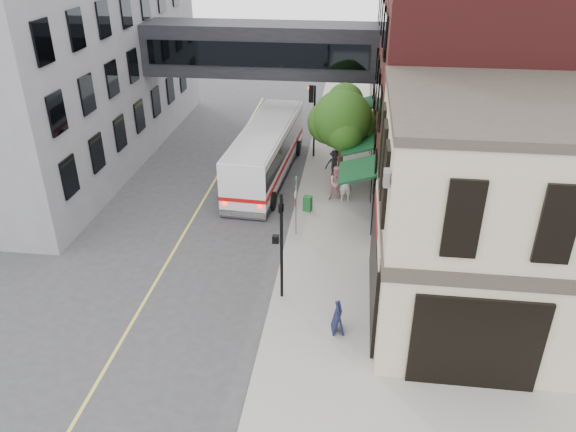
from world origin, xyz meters
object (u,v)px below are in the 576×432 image
(bus, at_px, (266,150))
(newspaper_box, at_px, (308,203))
(pedestrian_b, at_px, (337,183))
(pedestrian_a, at_px, (346,184))
(pedestrian_c, at_px, (334,164))
(sandwich_board, at_px, (338,318))

(bus, height_order, newspaper_box, bus)
(pedestrian_b, bearing_deg, newspaper_box, -140.99)
(bus, height_order, pedestrian_b, bus)
(pedestrian_b, relative_size, newspaper_box, 2.36)
(pedestrian_b, height_order, newspaper_box, pedestrian_b)
(pedestrian_a, xyz_separation_m, pedestrian_c, (-0.76, 2.92, -0.11))
(bus, height_order, pedestrian_a, bus)
(pedestrian_a, xyz_separation_m, newspaper_box, (-1.89, -1.39, -0.56))
(bus, height_order, sandwich_board, bus)
(pedestrian_a, height_order, sandwich_board, pedestrian_a)
(pedestrian_b, distance_m, pedestrian_c, 2.87)
(pedestrian_c, bearing_deg, bus, 170.95)
(bus, relative_size, newspaper_box, 14.01)
(bus, relative_size, pedestrian_b, 5.93)
(pedestrian_a, bearing_deg, pedestrian_c, 95.71)
(newspaper_box, height_order, sandwich_board, sandwich_board)
(pedestrian_a, bearing_deg, bus, 139.38)
(sandwich_board, bearing_deg, pedestrian_c, 84.06)
(pedestrian_a, relative_size, pedestrian_c, 1.14)
(sandwich_board, bearing_deg, pedestrian_b, 83.46)
(bus, distance_m, newspaper_box, 5.27)
(pedestrian_a, relative_size, newspaper_box, 2.39)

